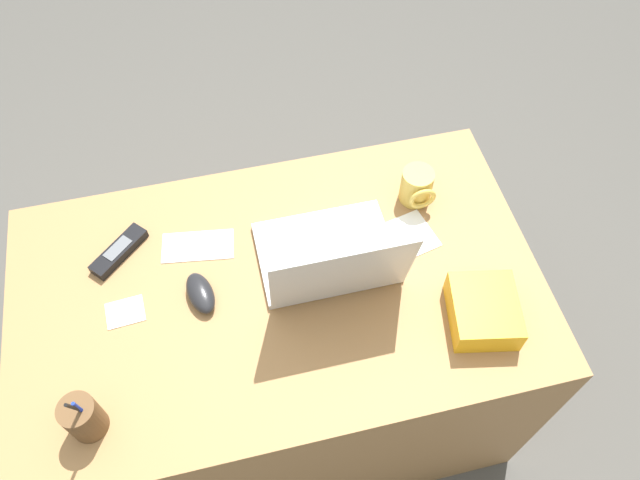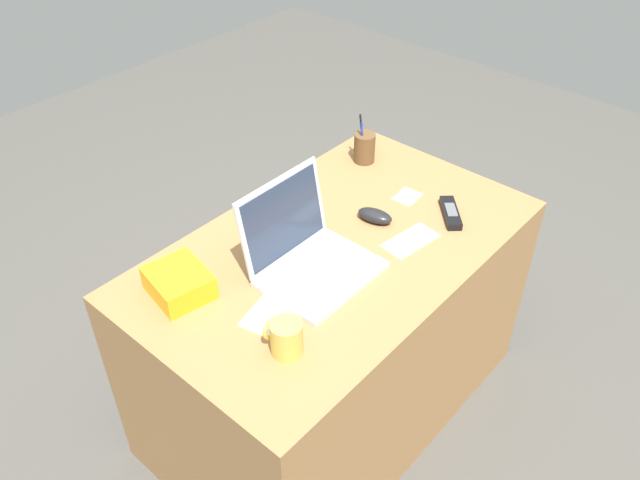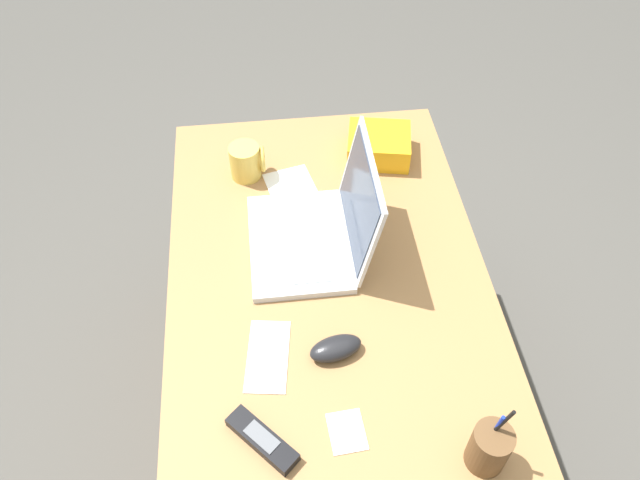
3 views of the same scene
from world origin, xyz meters
name	(u,v)px [view 3 (image 3 of 3)]	position (x,y,z in m)	size (l,w,h in m)	color
ground_plane	(327,424)	(0.00, 0.00, 0.00)	(6.00, 6.00, 0.00)	#4C4944
desk	(329,366)	(0.00, 0.00, 0.36)	(1.24, 0.74, 0.73)	#9E7042
laptop	(319,229)	(-0.13, -0.01, 0.78)	(0.32, 0.29, 0.25)	silver
computer_mouse	(336,348)	(0.17, -0.01, 0.75)	(0.06, 0.11, 0.04)	black
coffee_mug_white	(247,162)	(-0.39, -0.17, 0.78)	(0.08, 0.09, 0.09)	#E0BC4C
cordless_phone	(262,440)	(0.35, -0.17, 0.74)	(0.14, 0.14, 0.03)	black
pen_holder	(489,448)	(0.43, 0.23, 0.78)	(0.07, 0.07, 0.18)	brown
snack_bag	(379,145)	(-0.43, 0.19, 0.76)	(0.14, 0.17, 0.07)	#F2AD19
paper_note_near_laptop	(268,356)	(0.17, -0.15, 0.73)	(0.17, 0.09, 0.00)	white
paper_note_left	(292,188)	(-0.33, -0.06, 0.73)	(0.15, 0.12, 0.00)	white
paper_note_right	(347,432)	(0.35, -0.01, 0.73)	(0.09, 0.07, 0.00)	white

